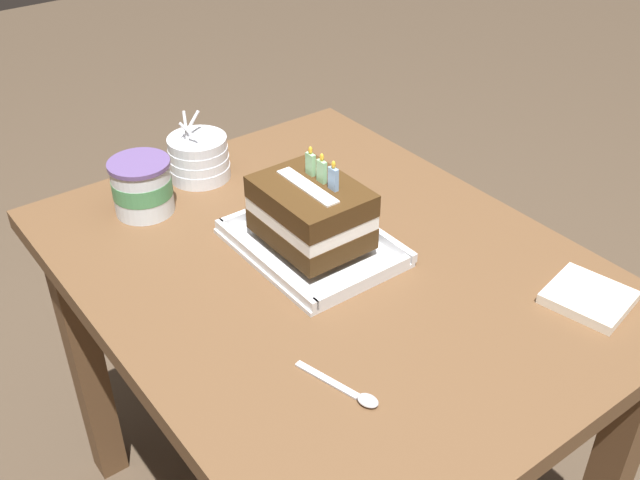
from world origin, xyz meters
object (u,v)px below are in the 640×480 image
Objects in this scene: birthday_cake at (313,211)px; bowl_stack at (199,158)px; foil_tray at (313,245)px; napkin_pile at (589,297)px; serving_spoon_near_tray at (355,394)px; ice_cream_tub at (142,186)px.

birthday_cake is 1.38× the size of bowl_stack.
birthday_cake is (0.00, 0.00, 0.07)m from foil_tray.
serving_spoon_near_tray is at bearing -98.70° from napkin_pile.
napkin_pile is at bearing 22.01° from bowl_stack.
bowl_stack reaches higher than napkin_pile.
foil_tray is 0.34m from serving_spoon_near_tray.
foil_tray reaches higher than napkin_pile.
birthday_cake reaches higher than napkin_pile.
napkin_pile reaches higher than serving_spoon_near_tray.
foil_tray is 0.44m from napkin_pile.
birthday_cake reaches higher than bowl_stack.
bowl_stack reaches higher than serving_spoon_near_tray.
ice_cream_tub reaches higher than foil_tray.
bowl_stack is at bearing 168.68° from serving_spoon_near_tray.
birthday_cake is 0.33m from bowl_stack.
bowl_stack is 0.15m from ice_cream_tub.
foil_tray is at bearing 31.60° from ice_cream_tub.
bowl_stack is (-0.33, -0.03, 0.03)m from foil_tray.
serving_spoon_near_tray is 0.41m from napkin_pile.
birthday_cake is at bearing 5.23° from bowl_stack.
bowl_stack is at bearing -157.99° from napkin_pile.
ice_cream_tub is at bearing -148.40° from foil_tray.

